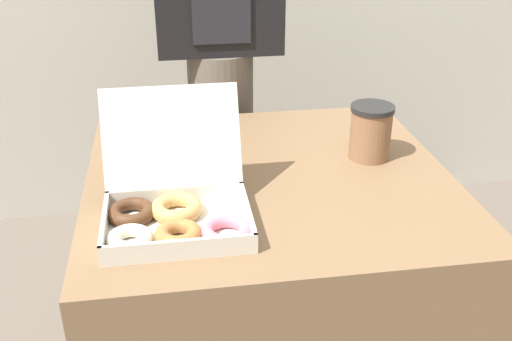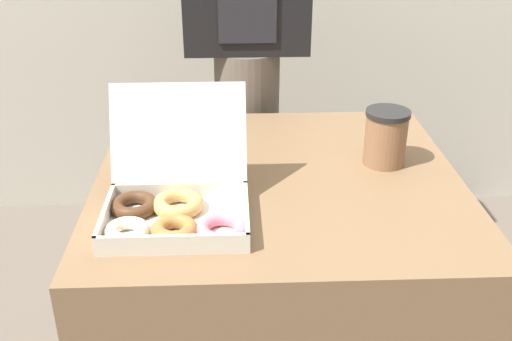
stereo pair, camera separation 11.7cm
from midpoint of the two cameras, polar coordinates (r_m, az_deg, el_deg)
name	(u,v)px [view 2 (the right image)]	position (r m, az deg, el deg)	size (l,w,h in m)	color
table	(276,301)	(1.59, 4.08, -12.35)	(0.84, 0.80, 0.73)	brown
donut_box	(173,204)	(1.20, -5.16, -3.30)	(0.30, 0.30, 0.24)	silver
coffee_cup	(386,137)	(1.47, 14.52, 3.04)	(0.11, 0.11, 0.14)	#8C6042
person_customer	(247,41)	(1.84, 0.97, 12.22)	(0.37, 0.21, 1.64)	#665B51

